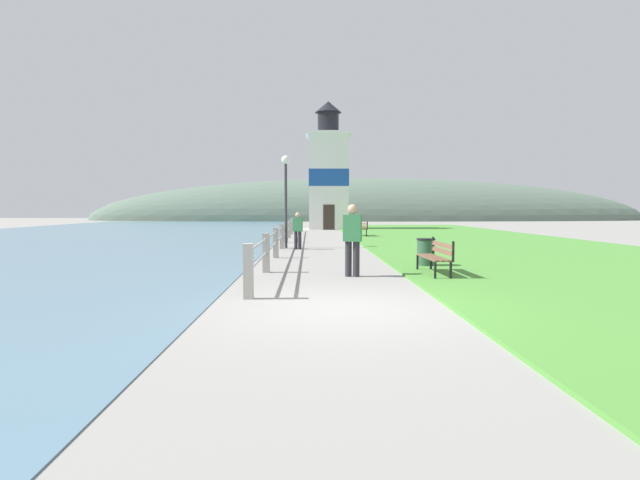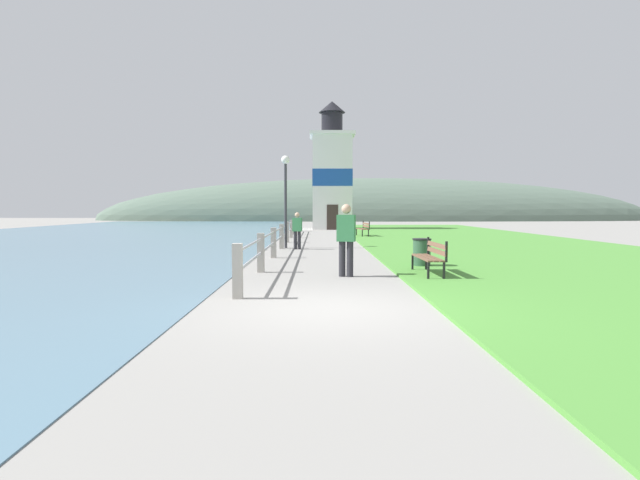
{
  "view_description": "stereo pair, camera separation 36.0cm",
  "coord_description": "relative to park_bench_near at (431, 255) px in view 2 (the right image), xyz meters",
  "views": [
    {
      "loc": [
        -0.57,
        -8.38,
        1.71
      ],
      "look_at": [
        -0.09,
        13.75,
        0.3
      ],
      "focal_mm": 28.0,
      "sensor_mm": 36.0,
      "label": 1
    },
    {
      "loc": [
        -0.21,
        -8.38,
        1.71
      ],
      "look_at": [
        -0.09,
        13.75,
        0.3
      ],
      "focal_mm": 28.0,
      "sensor_mm": 36.0,
      "label": 2
    }
  ],
  "objects": [
    {
      "name": "distant_hillside",
      "position": [
        5.34,
        59.08,
        -0.54
      ],
      "size": [
        80.0,
        16.0,
        12.0
      ],
      "color": "#566B5B",
      "rests_on": "ground_plane"
    },
    {
      "name": "grass_verge",
      "position": [
        5.16,
        12.49,
        -0.51
      ],
      "size": [
        12.0,
        49.77,
        0.06
      ],
      "color": "#4C8E38",
      "rests_on": "ground_plane"
    },
    {
      "name": "person_strolling",
      "position": [
        -2.14,
        -0.07,
        0.44
      ],
      "size": [
        0.49,
        0.34,
        1.81
      ],
      "rotation": [
        0.0,
        0.0,
        1.32
      ],
      "color": "#28282D",
      "rests_on": "ground_plane"
    },
    {
      "name": "park_bench_midway",
      "position": [
        -0.07,
        17.41,
        -0.0
      ],
      "size": [
        0.68,
        1.8,
        0.94
      ],
      "rotation": [
        0.0,
        0.0,
        3.26
      ],
      "color": "brown",
      "rests_on": "ground_plane"
    },
    {
      "name": "lighthouse",
      "position": [
        -1.66,
        28.62,
        3.92
      ],
      "size": [
        3.62,
        3.62,
        10.4
      ],
      "color": "white",
      "rests_on": "ground_plane"
    },
    {
      "name": "trash_bin",
      "position": [
        0.16,
        1.85,
        -0.12
      ],
      "size": [
        0.54,
        0.54,
        0.84
      ],
      "color": "#2D5138",
      "rests_on": "ground_plane"
    },
    {
      "name": "person_by_railing",
      "position": [
        -3.7,
        8.27,
        0.3
      ],
      "size": [
        0.41,
        0.28,
        1.54
      ],
      "rotation": [
        0.0,
        0.0,
        1.35
      ],
      "color": "#28282D",
      "rests_on": "ground_plane"
    },
    {
      "name": "park_bench_near",
      "position": [
        0.0,
        0.0,
        0.0
      ],
      "size": [
        0.5,
        1.85,
        0.94
      ],
      "rotation": [
        0.0,
        0.0,
        3.16
      ],
      "color": "brown",
      "rests_on": "ground_plane"
    },
    {
      "name": "ground_plane",
      "position": [
        -2.66,
        -4.1,
        -0.54
      ],
      "size": [
        160.0,
        160.0,
        0.0
      ],
      "primitive_type": "plane",
      "color": "gray"
    },
    {
      "name": "seawall_railing",
      "position": [
        -4.37,
        10.5,
        0.06
      ],
      "size": [
        0.18,
        27.39,
        1.05
      ],
      "color": "#A8A399",
      "rests_on": "ground_plane"
    },
    {
      "name": "water_strip",
      "position": [
        -16.97,
        12.49,
        -0.53
      ],
      "size": [
        24.0,
        79.64,
        0.01
      ],
      "color": "slate",
      "rests_on": "ground_plane"
    },
    {
      "name": "lamp_post",
      "position": [
        -4.22,
        8.98,
        2.2
      ],
      "size": [
        0.36,
        0.36,
        3.96
      ],
      "color": "#333338",
      "rests_on": "ground_plane"
    }
  ]
}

